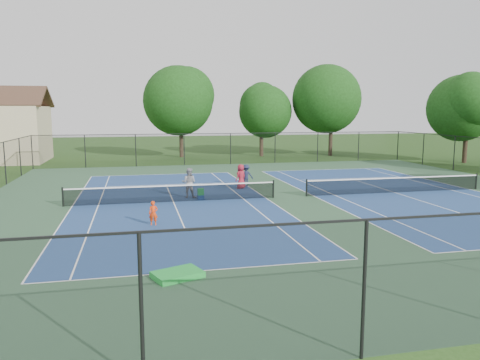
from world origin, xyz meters
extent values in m
plane|color=#234716|center=(0.00, 0.00, 0.00)|extent=(140.00, 140.00, 0.00)
cube|color=#294930|center=(0.00, 0.00, 0.00)|extent=(36.00, 36.00, 0.01)
cube|color=navy|center=(-7.00, 0.00, 0.01)|extent=(10.97, 23.77, 0.00)
cube|color=white|center=(-7.00, 11.88, 0.01)|extent=(10.97, 0.06, 0.00)
cube|color=white|center=(-7.00, -11.88, 0.01)|extent=(10.97, 0.06, 0.00)
cube|color=white|center=(-12.48, 0.00, 0.01)|extent=(0.06, 23.77, 0.00)
cube|color=white|center=(-1.51, 0.00, 0.01)|extent=(0.06, 23.77, 0.00)
cube|color=white|center=(-11.12, 0.00, 0.01)|extent=(0.06, 23.77, 0.00)
cube|color=white|center=(-2.88, 0.00, 0.01)|extent=(0.06, 23.77, 0.00)
cube|color=white|center=(-7.00, 6.40, 0.01)|extent=(8.23, 0.06, 0.00)
cube|color=white|center=(-7.00, -6.40, 0.01)|extent=(8.23, 0.06, 0.00)
cube|color=white|center=(-7.00, 0.00, 0.01)|extent=(0.06, 12.80, 0.00)
cylinder|color=black|center=(-12.95, 0.00, 0.54)|extent=(0.10, 0.10, 1.07)
cylinder|color=black|center=(-1.05, 0.00, 0.54)|extent=(0.10, 0.10, 1.07)
cube|color=black|center=(-7.00, 0.00, 0.47)|extent=(11.90, 0.01, 0.90)
cube|color=white|center=(-7.00, 0.00, 0.95)|extent=(11.90, 0.04, 0.07)
cube|color=navy|center=(7.00, 0.00, 0.01)|extent=(10.97, 23.77, 0.00)
cube|color=white|center=(7.00, 11.88, 0.01)|extent=(10.97, 0.06, 0.00)
cube|color=white|center=(1.51, 0.00, 0.01)|extent=(0.06, 23.77, 0.00)
cube|color=white|center=(12.48, 0.00, 0.01)|extent=(0.06, 23.77, 0.00)
cube|color=white|center=(2.88, 0.00, 0.01)|extent=(0.06, 23.77, 0.00)
cube|color=white|center=(11.12, 0.00, 0.01)|extent=(0.06, 23.77, 0.00)
cube|color=white|center=(7.00, 6.40, 0.01)|extent=(8.23, 0.06, 0.00)
cube|color=white|center=(7.00, -6.40, 0.01)|extent=(8.23, 0.06, 0.00)
cube|color=white|center=(7.00, 0.00, 0.01)|extent=(0.06, 12.80, 0.00)
cylinder|color=black|center=(1.05, 0.00, 0.54)|extent=(0.10, 0.10, 1.07)
cylinder|color=black|center=(12.95, 0.00, 0.54)|extent=(0.10, 0.10, 1.07)
cube|color=black|center=(7.00, 0.00, 0.47)|extent=(11.90, 0.01, 0.90)
cube|color=white|center=(7.00, 0.00, 0.95)|extent=(11.90, 0.04, 0.07)
cylinder|color=black|center=(-18.00, 18.00, 1.50)|extent=(0.08, 0.08, 3.00)
cylinder|color=black|center=(-13.50, 18.00, 1.50)|extent=(0.08, 0.08, 3.00)
cylinder|color=black|center=(-9.00, 18.00, 1.50)|extent=(0.08, 0.08, 3.00)
cylinder|color=black|center=(-9.00, -18.00, 1.50)|extent=(0.08, 0.08, 3.00)
cylinder|color=black|center=(-4.50, 18.00, 1.50)|extent=(0.08, 0.08, 3.00)
cylinder|color=black|center=(-4.50, -18.00, 1.50)|extent=(0.08, 0.08, 3.00)
cylinder|color=black|center=(0.00, 18.00, 1.50)|extent=(0.08, 0.08, 3.00)
cylinder|color=black|center=(4.50, 18.00, 1.50)|extent=(0.08, 0.08, 3.00)
cylinder|color=black|center=(9.00, 18.00, 1.50)|extent=(0.08, 0.08, 3.00)
cylinder|color=black|center=(13.50, 18.00, 1.50)|extent=(0.08, 0.08, 3.00)
cylinder|color=black|center=(18.00, 18.00, 1.50)|extent=(0.08, 0.08, 3.00)
cylinder|color=black|center=(18.00, 9.00, 1.50)|extent=(0.08, 0.08, 3.00)
cylinder|color=black|center=(-18.00, 9.00, 1.50)|extent=(0.08, 0.08, 3.00)
cylinder|color=black|center=(18.00, 13.50, 1.50)|extent=(0.08, 0.08, 3.00)
cylinder|color=black|center=(-18.00, 13.50, 1.50)|extent=(0.08, 0.08, 3.00)
cube|color=black|center=(0.00, 18.00, 1.50)|extent=(36.00, 0.01, 3.00)
cube|color=black|center=(0.00, 18.00, 3.00)|extent=(36.00, 0.05, 0.05)
cylinder|color=#2D2116|center=(-4.00, 26.00, 2.07)|extent=(0.44, 0.44, 4.14)
sphere|color=#14360E|center=(-4.00, 26.00, 6.23)|extent=(7.60, 7.60, 7.60)
sphere|color=#14360E|center=(-4.00, 26.00, 6.85)|extent=(6.23, 6.23, 6.23)
sphere|color=#14360E|center=(-4.00, 26.00, 7.48)|extent=(4.86, 4.86, 4.86)
cylinder|color=#2D2116|center=(5.00, 25.00, 1.71)|extent=(0.44, 0.44, 3.42)
sphere|color=#14360E|center=(5.00, 25.00, 5.07)|extent=(6.00, 6.00, 6.00)
sphere|color=#14360E|center=(5.00, 25.00, 5.77)|extent=(4.92, 4.92, 4.92)
sphere|color=#14360E|center=(5.00, 25.00, 6.48)|extent=(3.84, 3.84, 3.84)
cylinder|color=#2D2116|center=(13.00, 24.00, 2.16)|extent=(0.44, 0.44, 4.32)
sphere|color=#14360E|center=(13.00, 24.00, 6.46)|extent=(7.80, 7.80, 7.80)
sphere|color=#14360E|center=(13.00, 24.00, 7.08)|extent=(6.40, 6.40, 6.40)
sphere|color=#14360E|center=(13.00, 24.00, 7.69)|extent=(4.99, 4.99, 4.99)
cylinder|color=#2D2116|center=(23.00, 14.00, 1.80)|extent=(0.44, 0.44, 3.60)
sphere|color=#14360E|center=(23.00, 14.00, 5.41)|extent=(6.60, 6.60, 6.60)
sphere|color=#14360E|center=(23.00, 14.00, 6.09)|extent=(5.41, 5.41, 5.41)
sphere|color=#14360E|center=(23.00, 14.00, 6.76)|extent=(4.22, 4.22, 4.22)
imported|color=#ED3C0F|center=(-8.32, -5.27, 0.56)|extent=(0.43, 0.30, 1.11)
imported|color=#969699|center=(-5.96, 1.21, 0.90)|extent=(1.06, 0.95, 1.80)
imported|color=#1C233D|center=(-1.63, 4.61, 0.75)|extent=(1.08, 0.78, 1.50)
imported|color=maroon|center=(-2.21, 3.68, 0.82)|extent=(0.95, 0.88, 1.64)
cube|color=#16449B|center=(-5.37, 0.40, 0.14)|extent=(0.39, 0.32, 0.27)
cube|color=green|center=(-5.37, 0.40, 0.47)|extent=(0.35, 0.29, 0.39)
cube|color=green|center=(-7.86, -12.31, 0.10)|extent=(1.73, 1.45, 0.19)
camera|label=1|loc=(-9.01, -26.42, 5.18)|focal=35.00mm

